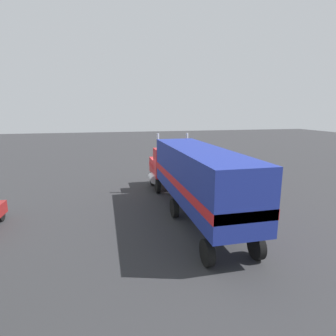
# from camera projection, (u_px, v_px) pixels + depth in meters

# --- Properties ---
(ground_plane) EXTENTS (120.00, 120.00, 0.00)m
(ground_plane) POSITION_uv_depth(u_px,v_px,m) (166.00, 188.00, 21.98)
(ground_plane) COLOR #2D2D30
(lane_stripe_near) EXTENTS (4.40, 0.31, 0.01)m
(lane_stripe_near) POSITION_uv_depth(u_px,v_px,m) (226.00, 199.00, 19.29)
(lane_stripe_near) COLOR silver
(lane_stripe_near) RESTS_ON ground_plane
(lane_stripe_mid) EXTENTS (4.40, 0.26, 0.01)m
(lane_stripe_mid) POSITION_uv_depth(u_px,v_px,m) (243.00, 187.00, 22.44)
(lane_stripe_mid) COLOR silver
(lane_stripe_mid) RESTS_ON ground_plane
(semi_truck) EXTENTS (14.18, 2.96, 4.50)m
(semi_truck) POSITION_uv_depth(u_px,v_px,m) (192.00, 174.00, 15.90)
(semi_truck) COLOR red
(semi_truck) RESTS_ON ground_plane
(person_bystander) EXTENTS (0.36, 0.47, 1.63)m
(person_bystander) POSITION_uv_depth(u_px,v_px,m) (219.00, 190.00, 18.36)
(person_bystander) COLOR #2D3347
(person_bystander) RESTS_ON ground_plane
(motorcycle) EXTENTS (1.83, 1.22, 1.12)m
(motorcycle) POSITION_uv_depth(u_px,v_px,m) (246.00, 207.00, 16.33)
(motorcycle) COLOR black
(motorcycle) RESTS_ON ground_plane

